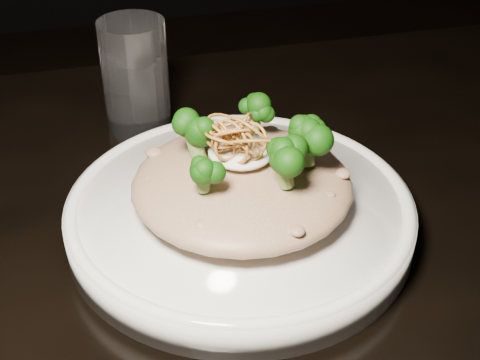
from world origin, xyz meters
name	(u,v)px	position (x,y,z in m)	size (l,w,h in m)	color
table	(238,299)	(0.00, 0.00, 0.67)	(1.10, 0.80, 0.75)	black
plate	(240,215)	(0.00, 0.01, 0.77)	(0.31, 0.31, 0.03)	white
risotto	(242,184)	(0.00, 0.00, 0.80)	(0.19, 0.19, 0.04)	brown
broccoli	(246,140)	(0.01, 0.00, 0.85)	(0.13, 0.13, 0.05)	black
cheese	(241,151)	(0.01, 0.01, 0.83)	(0.06, 0.06, 0.02)	white
shallots	(236,126)	(0.00, 0.00, 0.86)	(0.07, 0.07, 0.04)	brown
drinking_glass	(136,77)	(-0.06, 0.22, 0.81)	(0.07, 0.07, 0.13)	white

